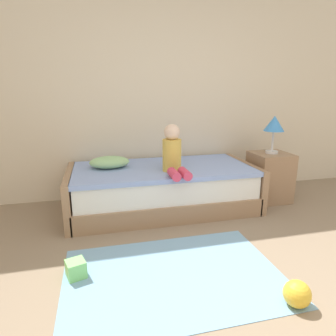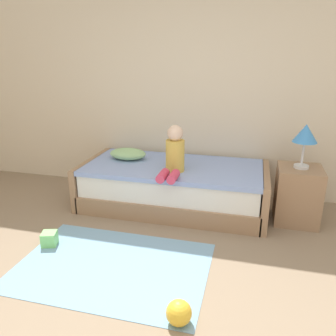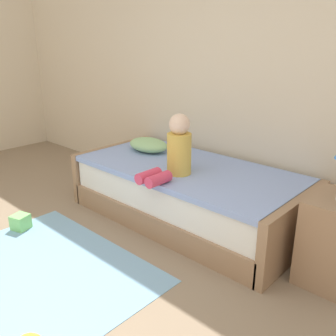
{
  "view_description": "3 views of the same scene",
  "coord_description": "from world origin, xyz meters",
  "px_view_note": "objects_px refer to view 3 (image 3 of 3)",
  "views": [
    {
      "loc": [
        -0.85,
        -1.13,
        1.33
      ],
      "look_at": [
        -0.14,
        1.75,
        0.55
      ],
      "focal_mm": 31.21,
      "sensor_mm": 36.0,
      "label": 1
    },
    {
      "loc": [
        0.71,
        -1.53,
        1.7
      ],
      "look_at": [
        -0.14,
        1.75,
        0.55
      ],
      "focal_mm": 35.99,
      "sensor_mm": 36.0,
      "label": 2
    },
    {
      "loc": [
        1.8,
        -0.36,
        1.56
      ],
      "look_at": [
        -0.14,
        1.75,
        0.55
      ],
      "focal_mm": 39.27,
      "sensor_mm": 36.0,
      "label": 3
    }
  ],
  "objects_px": {
    "bed": "(187,193)",
    "child_figure": "(175,151)",
    "toy_block": "(21,222)",
    "pillow": "(148,145)"
  },
  "relations": [
    {
      "from": "toy_block",
      "to": "pillow",
      "type": "bearing_deg",
      "value": 75.14
    },
    {
      "from": "bed",
      "to": "pillow",
      "type": "distance_m",
      "value": 0.68
    },
    {
      "from": "child_figure",
      "to": "pillow",
      "type": "bearing_deg",
      "value": 153.1
    },
    {
      "from": "bed",
      "to": "child_figure",
      "type": "xyz_separation_m",
      "value": [
        0.06,
        -0.23,
        0.46
      ]
    },
    {
      "from": "bed",
      "to": "pillow",
      "type": "bearing_deg",
      "value": 170.34
    },
    {
      "from": "bed",
      "to": "pillow",
      "type": "height_order",
      "value": "pillow"
    },
    {
      "from": "bed",
      "to": "child_figure",
      "type": "bearing_deg",
      "value": -75.32
    },
    {
      "from": "child_figure",
      "to": "toy_block",
      "type": "bearing_deg",
      "value": -137.04
    },
    {
      "from": "bed",
      "to": "child_figure",
      "type": "height_order",
      "value": "child_figure"
    },
    {
      "from": "bed",
      "to": "toy_block",
      "type": "distance_m",
      "value": 1.47
    }
  ]
}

